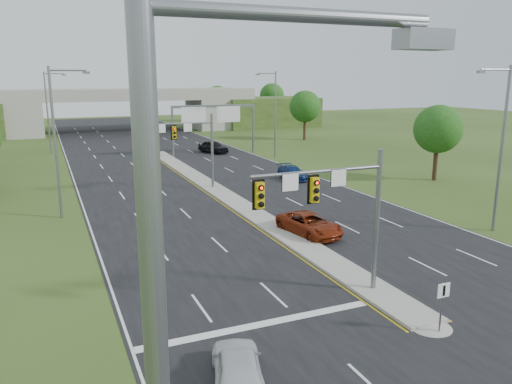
{
  "coord_description": "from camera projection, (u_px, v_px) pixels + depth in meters",
  "views": [
    {
      "loc": [
        -14.18,
        -18.67,
        10.22
      ],
      "look_at": [
        -1.91,
        10.16,
        3.0
      ],
      "focal_mm": 35.0,
      "sensor_mm": 36.0,
      "label": 1
    }
  ],
  "objects": [
    {
      "name": "signal_mast_near",
      "position": [
        338.0,
        202.0,
        22.46
      ],
      "size": [
        6.62,
        0.6,
        7.0
      ],
      "color": "slate",
      "rests_on": "ground"
    },
    {
      "name": "ground",
      "position": [
        373.0,
        291.0,
        24.45
      ],
      "size": [
        240.0,
        240.0,
        0.0
      ],
      "primitive_type": "plane",
      "color": "#2D4317",
      "rests_on": "ground"
    },
    {
      "name": "keep_right_sign",
      "position": [
        442.0,
        299.0,
        20.05
      ],
      "size": [
        0.6,
        0.13,
        2.2
      ],
      "color": "slate",
      "rests_on": "ground"
    },
    {
      "name": "median",
      "position": [
        220.0,
        192.0,
        45.05
      ],
      "size": [
        2.0,
        54.0,
        0.16
      ],
      "primitive_type": "cube",
      "color": "gray",
      "rests_on": "road"
    },
    {
      "name": "overpass",
      "position": [
        122.0,
        113.0,
        95.38
      ],
      "size": [
        80.0,
        14.0,
        8.1
      ],
      "color": "gray",
      "rests_on": "ground"
    },
    {
      "name": "lane_markings",
      "position": [
        195.0,
        181.0,
        50.14
      ],
      "size": [
        23.72,
        160.0,
        0.01
      ],
      "color": "gold",
      "rests_on": "road"
    },
    {
      "name": "lightpole_r_far",
      "position": [
        274.0,
        110.0,
        64.02
      ],
      "size": [
        2.85,
        0.25,
        11.0
      ],
      "color": "slate",
      "rests_on": "ground"
    },
    {
      "name": "tree_r_mid",
      "position": [
        305.0,
        107.0,
        82.45
      ],
      "size": [
        5.2,
        5.2,
        8.12
      ],
      "color": "#382316",
      "rests_on": "ground"
    },
    {
      "name": "car_far_c",
      "position": [
        213.0,
        147.0,
        68.87
      ],
      "size": [
        3.63,
        5.24,
        1.66
      ],
      "primitive_type": "imported",
      "rotation": [
        0.0,
        0.0,
        0.38
      ],
      "color": "black",
      "rests_on": "road"
    },
    {
      "name": "sign_gantry",
      "position": [
        213.0,
        116.0,
        66.1
      ],
      "size": [
        11.58,
        0.44,
        6.67
      ],
      "color": "slate",
      "rests_on": "ground"
    },
    {
      "name": "car_white",
      "position": [
        238.0,
        369.0,
        16.64
      ],
      "size": [
        2.8,
        4.48,
        1.42
      ],
      "primitive_type": "imported",
      "rotation": [
        0.0,
        0.0,
        2.85
      ],
      "color": "silver",
      "rests_on": "road"
    },
    {
      "name": "lightpole_l_mid",
      "position": [
        58.0,
        136.0,
        35.94
      ],
      "size": [
        2.85,
        0.25,
        11.0
      ],
      "color": "slate",
      "rests_on": "ground"
    },
    {
      "name": "signal_mast_far",
      "position": [
        188.0,
        140.0,
        44.88
      ],
      "size": [
        6.62,
        0.6,
        7.0
      ],
      "color": "slate",
      "rests_on": "ground"
    },
    {
      "name": "road",
      "position": [
        185.0,
        171.0,
        55.83
      ],
      "size": [
        24.0,
        160.0,
        0.02
      ],
      "primitive_type": "cube",
      "color": "black",
      "rests_on": "ground"
    },
    {
      "name": "car_far_a",
      "position": [
        310.0,
        224.0,
        33.01
      ],
      "size": [
        3.16,
        5.46,
        1.43
      ],
      "primitive_type": "imported",
      "rotation": [
        0.0,
        0.0,
        0.16
      ],
      "color": "maroon",
      "rests_on": "road"
    },
    {
      "name": "lightpole_l_far",
      "position": [
        49.0,
        109.0,
        67.32
      ],
      "size": [
        2.85,
        0.25,
        11.0
      ],
      "color": "slate",
      "rests_on": "ground"
    },
    {
      "name": "median_nose",
      "position": [
        430.0,
        325.0,
        20.84
      ],
      "size": [
        2.0,
        2.0,
        0.16
      ],
      "primitive_type": "cone",
      "color": "gray",
      "rests_on": "road"
    },
    {
      "name": "lightpole_r_near",
      "position": [
        500.0,
        142.0,
        32.64
      ],
      "size": [
        2.85,
        0.25,
        11.0
      ],
      "color": "slate",
      "rests_on": "ground"
    },
    {
      "name": "tree_back_d",
      "position": [
        272.0,
        96.0,
        121.93
      ],
      "size": [
        6.0,
        6.0,
        8.85
      ],
      "color": "#382316",
      "rests_on": "ground"
    },
    {
      "name": "tree_r_near",
      "position": [
        438.0,
        129.0,
        49.62
      ],
      "size": [
        4.8,
        4.8,
        7.6
      ],
      "color": "#382316",
      "rests_on": "ground"
    },
    {
      "name": "tree_back_c",
      "position": [
        218.0,
        98.0,
        116.66
      ],
      "size": [
        5.6,
        5.6,
        8.32
      ],
      "color": "#382316",
      "rests_on": "ground"
    },
    {
      "name": "car_far_b",
      "position": [
        292.0,
        173.0,
        51.12
      ],
      "size": [
        2.14,
        4.71,
        1.34
      ],
      "primitive_type": "imported",
      "rotation": [
        0.0,
        0.0,
        -0.06
      ],
      "color": "navy",
      "rests_on": "road"
    }
  ]
}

